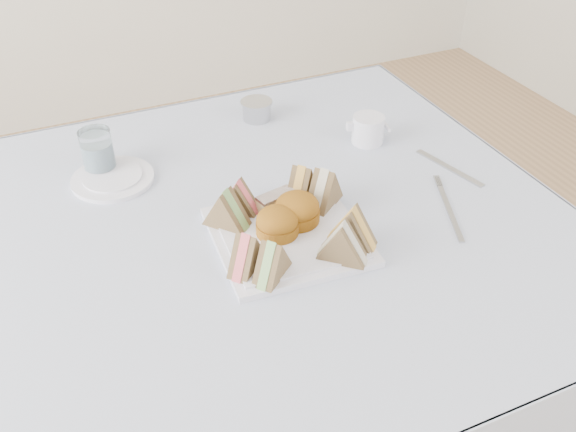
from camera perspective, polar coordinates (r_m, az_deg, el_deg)
name	(u,v)px	position (r m, az deg, el deg)	size (l,w,h in m)	color
table	(282,355)	(1.42, -0.58, -12.22)	(0.90, 0.90, 0.74)	brown
tablecloth	(280,217)	(1.17, -0.69, -0.12)	(1.02, 1.02, 0.01)	silver
serving_plate	(288,236)	(1.11, 0.00, -1.82)	(0.25, 0.25, 0.01)	white
sandwich_fl_a	(247,251)	(1.02, -3.68, -3.12)	(0.08, 0.04, 0.07)	brown
sandwich_fl_b	(272,259)	(1.00, -1.43, -3.82)	(0.08, 0.04, 0.07)	brown
sandwich_fr_a	(352,226)	(1.07, 5.72, -0.85)	(0.08, 0.04, 0.07)	brown
sandwich_fr_b	(342,241)	(1.04, 4.86, -2.22)	(0.08, 0.04, 0.07)	brown
sandwich_bl_a	(226,208)	(1.11, -5.51, 0.72)	(0.08, 0.04, 0.07)	brown
sandwich_bl_b	(239,196)	(1.14, -4.40, 1.77)	(0.07, 0.03, 0.07)	brown
sandwich_br_a	(324,187)	(1.16, 3.24, 2.60)	(0.09, 0.04, 0.08)	brown
sandwich_br_b	(302,182)	(1.17, 1.22, 3.01)	(0.08, 0.04, 0.07)	brown
scone_left	(277,223)	(1.09, -0.96, -0.61)	(0.07, 0.07, 0.05)	#9B6717
scone_right	(297,209)	(1.12, 0.82, 0.58)	(0.08, 0.08, 0.05)	#9B6717
pastry_slice	(276,201)	(1.16, -1.08, 1.30)	(0.07, 0.03, 0.03)	#D7C47D
side_plate	(113,179)	(1.31, -15.30, 3.21)	(0.16, 0.16, 0.01)	white
water_glass	(98,152)	(1.32, -16.57, 5.50)	(0.06, 0.06, 0.09)	white
tea_strainer	(257,111)	(1.47, -2.80, 9.32)	(0.07, 0.07, 0.04)	#B1B1B4
knife	(449,168)	(1.34, 14.14, 4.17)	(0.01, 0.17, 0.00)	#B1B1B4
fork	(450,213)	(1.21, 14.22, 0.29)	(0.01, 0.17, 0.00)	#B1B1B4
creamer_jug	(368,130)	(1.39, 7.12, 7.64)	(0.07, 0.07, 0.06)	white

